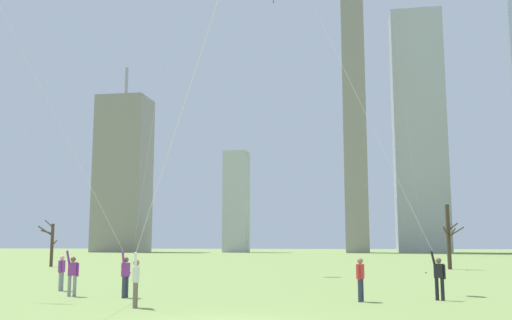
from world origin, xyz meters
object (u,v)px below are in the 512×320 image
object	(u,v)px
kite_flyer_midfield_right_red	(159,204)
bare_tree_center	(51,243)
kite_flyer_far_back_teal	(406,206)
bare_tree_rightmost	(449,236)
bystander_far_off_by_trees	(360,277)
kite_flyer_foreground_right_orange	(111,244)
bystander_watching_nearby	(62,271)
kite_flyer_foreground_left_pink	(50,207)

from	to	relation	value
kite_flyer_midfield_right_red	bare_tree_center	size ratio (longest dim) A/B	2.50
kite_flyer_far_back_teal	bare_tree_rightmost	xyz separation A→B (m)	(5.83, 26.39, -0.92)
bystander_far_off_by_trees	kite_flyer_foreground_right_orange	bearing A→B (deg)	-175.19
kite_flyer_midfield_right_red	bystander_far_off_by_trees	size ratio (longest dim) A/B	6.63
kite_flyer_midfield_right_red	bystander_far_off_by_trees	world-z (taller)	kite_flyer_midfield_right_red
kite_flyer_midfield_right_red	bare_tree_rightmost	world-z (taller)	kite_flyer_midfield_right_red
kite_flyer_midfield_right_red	bare_tree_center	distance (m)	39.79
bystander_watching_nearby	kite_flyer_foreground_left_pink	bearing A→B (deg)	-75.22
kite_flyer_far_back_teal	bystander_watching_nearby	world-z (taller)	kite_flyer_far_back_teal
bystander_far_off_by_trees	bystander_watching_nearby	size ratio (longest dim) A/B	1.00
kite_flyer_foreground_right_orange	bare_tree_rightmost	size ratio (longest dim) A/B	2.22
kite_flyer_midfield_right_red	bystander_far_off_by_trees	distance (m)	8.51
bystander_far_off_by_trees	bare_tree_center	bearing A→B (deg)	135.01
kite_flyer_far_back_teal	bare_tree_rightmost	world-z (taller)	kite_flyer_far_back_teal
kite_flyer_foreground_left_pink	bystander_far_off_by_trees	bearing A→B (deg)	-0.65
kite_flyer_midfield_right_red	kite_flyer_foreground_left_pink	xyz separation A→B (m)	(-6.69, 5.49, 0.29)
bare_tree_rightmost	kite_flyer_midfield_right_red	bearing A→B (deg)	-112.48
kite_flyer_foreground_left_pink	bare_tree_rightmost	world-z (taller)	kite_flyer_foreground_left_pink
kite_flyer_foreground_left_pink	bystander_far_off_by_trees	size ratio (longest dim) A/B	7.84
kite_flyer_foreground_right_orange	bare_tree_center	xyz separation A→B (m)	(-18.32, 28.73, 0.06)
kite_flyer_far_back_teal	kite_flyer_foreground_right_orange	world-z (taller)	kite_flyer_far_back_teal
kite_flyer_far_back_teal	bystander_far_off_by_trees	world-z (taller)	kite_flyer_far_back_teal
kite_flyer_foreground_right_orange	kite_flyer_foreground_left_pink	size ratio (longest dim) A/B	0.95
kite_flyer_foreground_right_orange	kite_flyer_far_back_teal	bearing A→B (deg)	13.19
kite_flyer_foreground_right_orange	kite_flyer_foreground_left_pink	world-z (taller)	kite_flyer_foreground_left_pink
bare_tree_center	kite_flyer_far_back_teal	bearing A→B (deg)	-41.05
kite_flyer_midfield_right_red	kite_flyer_foreground_left_pink	distance (m)	8.66
kite_flyer_foreground_left_pink	bare_tree_rightmost	size ratio (longest dim) A/B	2.34
bystander_far_off_by_trees	bystander_watching_nearby	distance (m)	13.79
kite_flyer_midfield_right_red	bystander_far_off_by_trees	xyz separation A→B (m)	(6.14, 5.35, -2.47)
bare_tree_rightmost	bare_tree_center	distance (m)	35.72
kite_flyer_foreground_left_pink	bare_tree_rightmost	distance (m)	34.90
kite_flyer_far_back_teal	kite_flyer_foreground_right_orange	distance (m)	11.97
kite_flyer_foreground_left_pink	bystander_watching_nearby	size ratio (longest dim) A/B	7.84
kite_flyer_foreground_right_orange	kite_flyer_foreground_left_pink	distance (m)	3.70
kite_flyer_midfield_right_red	kite_flyer_far_back_teal	bearing A→B (deg)	41.87
bystander_far_off_by_trees	bare_tree_center	size ratio (longest dim) A/B	0.38
bystander_watching_nearby	bare_tree_center	xyz separation A→B (m)	(-14.41, 25.19, 1.28)
kite_flyer_midfield_right_red	bare_tree_center	bearing A→B (deg)	123.22
bare_tree_rightmost	bare_tree_center	size ratio (longest dim) A/B	1.26
bystander_far_off_by_trees	bare_tree_rightmost	size ratio (longest dim) A/B	0.30
kite_flyer_far_back_teal	bare_tree_center	distance (m)	39.65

